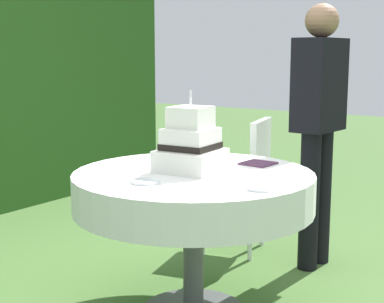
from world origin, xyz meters
TOP-DOWN VIEW (x-y plane):
  - cake_table at (0.00, 0.00)m, footprint 1.18×1.18m
  - wedding_cake at (0.02, 0.03)m, footprint 0.31×0.31m
  - serving_plate_near at (-0.14, -0.45)m, footprint 0.12×0.12m
  - serving_plate_far at (-0.32, 0.04)m, footprint 0.13×0.13m
  - napkin_stack at (0.36, -0.16)m, footprint 0.17×0.17m
  - garden_chair at (0.97, 0.26)m, footprint 0.49×0.49m
  - standing_person at (1.00, -0.22)m, footprint 0.37×0.22m

SIDE VIEW (x-z plane):
  - garden_chair at x=0.97m, z-range 0.10..0.99m
  - cake_table at x=0.00m, z-range 0.27..1.00m
  - napkin_stack at x=0.36m, z-range 0.74..0.75m
  - serving_plate_near at x=-0.14m, z-range 0.74..0.75m
  - serving_plate_far at x=-0.32m, z-range 0.74..0.75m
  - wedding_cake at x=0.02m, z-range 0.66..1.06m
  - standing_person at x=1.00m, z-range 0.13..1.73m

